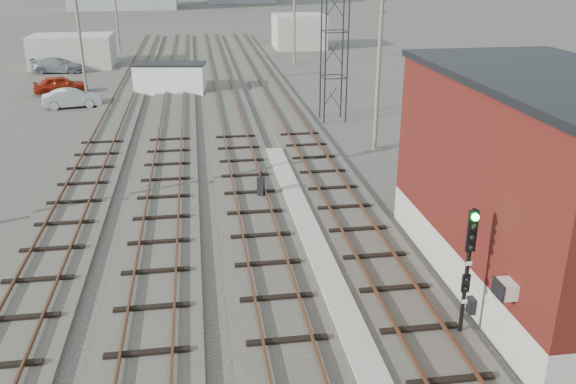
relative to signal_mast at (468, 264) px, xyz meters
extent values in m
plane|color=#282621|center=(-3.70, 50.85, -2.46)|extent=(320.00, 320.00, 0.00)
cube|color=#332D28|center=(-1.20, 29.85, -2.36)|extent=(3.20, 90.00, 0.20)
cube|color=#4C2816|center=(-1.92, 29.85, -2.13)|extent=(0.07, 90.00, 0.12)
cube|color=#4C2816|center=(-0.48, 29.85, -2.13)|extent=(0.07, 90.00, 0.12)
cube|color=#332D28|center=(-5.20, 29.85, -2.36)|extent=(3.20, 90.00, 0.20)
cube|color=#4C2816|center=(-5.92, 29.85, -2.13)|extent=(0.07, 90.00, 0.12)
cube|color=#4C2816|center=(-4.48, 29.85, -2.13)|extent=(0.07, 90.00, 0.12)
cube|color=#332D28|center=(-9.20, 29.85, -2.36)|extent=(3.20, 90.00, 0.20)
cube|color=#4C2816|center=(-9.92, 29.85, -2.13)|extent=(0.07, 90.00, 0.12)
cube|color=#4C2816|center=(-8.48, 29.85, -2.13)|extent=(0.07, 90.00, 0.12)
cube|color=#332D28|center=(-13.20, 29.85, -2.36)|extent=(3.20, 90.00, 0.20)
cube|color=#4C2816|center=(-13.92, 29.85, -2.13)|extent=(0.07, 90.00, 0.12)
cube|color=#4C2816|center=(-12.48, 29.85, -2.13)|extent=(0.07, 90.00, 0.12)
cube|color=gray|center=(-3.20, 4.85, -2.33)|extent=(0.90, 28.00, 0.26)
cube|color=gray|center=(3.80, 2.85, -1.71)|extent=(6.00, 12.00, 1.50)
cube|color=#4C1A11|center=(3.80, 2.85, 1.79)|extent=(6.00, 12.00, 5.50)
cube|color=black|center=(3.80, 2.85, 4.64)|extent=(6.20, 12.20, 0.25)
cube|color=beige|center=(0.58, -1.15, -0.21)|extent=(0.45, 0.62, 0.45)
cube|color=black|center=(0.70, 0.85, -1.96)|extent=(0.20, 0.35, 0.50)
cylinder|color=black|center=(1.05, 25.10, 5.04)|extent=(0.10, 0.10, 15.00)
cylinder|color=black|center=(2.55, 25.10, 5.04)|extent=(0.10, 0.10, 15.00)
cylinder|color=black|center=(1.05, 26.60, 5.04)|extent=(0.10, 0.10, 15.00)
cylinder|color=black|center=(2.55, 26.60, 5.04)|extent=(0.10, 0.10, 15.00)
cylinder|color=#595147|center=(-16.20, 35.85, 2.04)|extent=(0.24, 0.24, 9.00)
cylinder|color=#595147|center=(-16.20, 60.85, 2.04)|extent=(0.24, 0.24, 9.00)
cylinder|color=#595147|center=(2.80, 18.85, 2.04)|extent=(0.24, 0.24, 9.00)
cube|color=#595147|center=(2.80, 18.85, 5.94)|extent=(1.80, 0.12, 0.12)
cube|color=#595147|center=(2.80, 18.85, 5.34)|extent=(1.40, 0.12, 0.12)
cylinder|color=#595147|center=(2.80, 48.85, 2.04)|extent=(0.24, 0.24, 9.00)
cube|color=gray|center=(-19.70, 50.85, -0.86)|extent=(8.00, 5.00, 3.20)
cube|color=gray|center=(5.30, 60.85, -0.46)|extent=(6.00, 6.00, 4.00)
cube|color=gray|center=(0.00, 0.03, -2.41)|extent=(0.40, 0.40, 0.10)
cylinder|color=black|center=(0.00, 0.03, -0.38)|extent=(0.12, 0.12, 4.16)
cube|color=black|center=(0.00, 0.01, 1.02)|extent=(0.27, 0.10, 1.25)
sphere|color=#0CE533|center=(0.00, -0.08, 1.49)|extent=(0.21, 0.21, 0.21)
sphere|color=black|center=(0.00, -0.08, 1.18)|extent=(0.21, 0.21, 0.21)
sphere|color=black|center=(0.00, -0.08, 0.87)|extent=(0.21, 0.21, 0.21)
sphere|color=black|center=(0.00, -0.08, 0.55)|extent=(0.21, 0.21, 0.21)
cube|color=black|center=(0.00, 0.01, -0.64)|extent=(0.23, 0.09, 0.57)
cube|color=white|center=(0.00, -0.05, 0.04)|extent=(0.17, 0.02, 0.12)
cube|color=white|center=(0.00, -0.05, -1.21)|extent=(0.17, 0.02, 0.12)
cube|color=black|center=(-4.70, 11.92, -1.86)|extent=(0.39, 0.39, 0.99)
cylinder|color=black|center=(-4.70, 11.92, -1.22)|extent=(0.08, 0.08, 0.30)
cube|color=silver|center=(-9.56, 36.57, -1.28)|extent=(5.93, 3.12, 2.36)
cube|color=black|center=(-9.56, 36.57, -0.05)|extent=(6.15, 3.33, 0.11)
imported|color=maroon|center=(-18.52, 37.70, -1.72)|extent=(4.64, 2.93, 1.47)
imported|color=#9FA2A7|center=(-16.71, 32.42, -1.76)|extent=(4.41, 2.19, 1.39)
imported|color=gray|center=(-20.70, 47.67, -1.75)|extent=(5.03, 2.38, 1.42)
camera|label=1|loc=(-7.40, -14.52, 8.23)|focal=38.00mm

